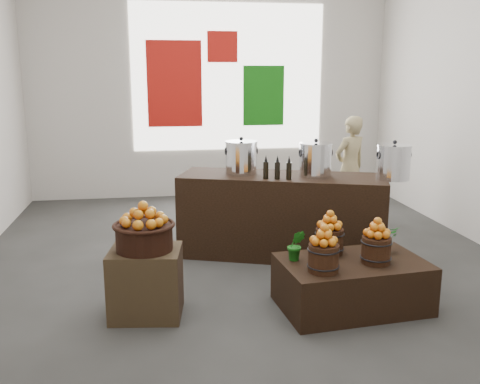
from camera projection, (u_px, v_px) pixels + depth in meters
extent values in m
plane|color=#383735|center=(245.00, 264.00, 5.97)|extent=(7.00, 7.00, 0.00)
cube|color=beige|center=(210.00, 78.00, 8.90)|extent=(6.00, 0.04, 4.00)
cube|color=white|center=(228.00, 78.00, 8.93)|extent=(3.20, 0.02, 2.40)
cube|color=#B4140D|center=(174.00, 84.00, 8.80)|extent=(0.90, 0.04, 1.40)
cube|color=#12650F|center=(264.00, 96.00, 9.08)|extent=(0.70, 0.04, 1.00)
cube|color=#B4140D|center=(222.00, 47.00, 8.79)|extent=(0.50, 0.04, 0.50)
cube|color=#44381F|center=(146.00, 283.00, 4.65)|extent=(0.67, 0.57, 0.61)
cylinder|color=black|center=(144.00, 237.00, 4.56)|extent=(0.48, 0.48, 0.22)
cube|color=black|center=(352.00, 284.00, 4.83)|extent=(1.36, 0.91, 0.45)
cylinder|color=#371D0F|center=(323.00, 258.00, 4.50)|extent=(0.26, 0.26, 0.24)
cylinder|color=#371D0F|center=(376.00, 250.00, 4.71)|extent=(0.26, 0.26, 0.24)
cylinder|color=#371D0F|center=(329.00, 241.00, 4.95)|extent=(0.26, 0.26, 0.24)
imported|color=#156515|center=(385.00, 239.00, 4.99)|extent=(0.28, 0.26, 0.25)
imported|color=#156515|center=(296.00, 245.00, 4.76)|extent=(0.18, 0.16, 0.29)
cube|color=black|center=(282.00, 216.00, 6.17)|extent=(2.43, 1.47, 0.95)
cylinder|color=silver|center=(241.00, 159.00, 6.11)|extent=(0.36, 0.36, 0.36)
cylinder|color=silver|center=(315.00, 161.00, 5.96)|extent=(0.36, 0.36, 0.36)
cylinder|color=silver|center=(394.00, 163.00, 5.81)|extent=(0.36, 0.36, 0.36)
imported|color=#9B8B5F|center=(350.00, 167.00, 7.76)|extent=(0.64, 0.54, 1.49)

